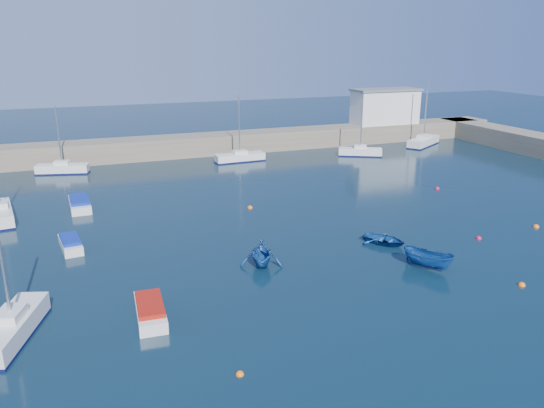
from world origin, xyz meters
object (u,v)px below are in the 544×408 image
object	(u,v)px
sailboat_6	(240,157)
motorboat_2	(80,203)
sailboat_3	(1,213)
sailboat_5	(62,168)
dinghy_center	(384,239)
dinghy_right	(428,259)
sailboat_7	(360,152)
sailboat_8	(423,141)
motorboat_1	(70,243)
motorboat_0	(150,310)
harbor_office	(385,107)
dinghy_left	(261,253)
sailboat_1	(12,327)

from	to	relation	value
sailboat_6	motorboat_2	xyz separation A→B (m)	(-19.83, -13.80, -0.10)
sailboat_3	sailboat_5	distance (m)	16.98
dinghy_center	dinghy_right	bearing A→B (deg)	-122.25
sailboat_7	sailboat_8	xyz separation A→B (m)	(12.44, 3.10, 0.05)
motorboat_1	dinghy_right	world-z (taller)	dinghy_right
sailboat_5	sailboat_6	xyz separation A→B (m)	(21.25, -1.24, -0.03)
dinghy_center	motorboat_0	bearing A→B (deg)	160.56
sailboat_7	sailboat_3	bearing A→B (deg)	134.59
motorboat_0	motorboat_2	world-z (taller)	motorboat_2
dinghy_center	motorboat_1	bearing A→B (deg)	126.83
sailboat_3	dinghy_right	world-z (taller)	sailboat_3
dinghy_right	motorboat_1	bearing A→B (deg)	121.09
sailboat_5	motorboat_1	distance (m)	25.36
sailboat_8	dinghy_right	bearing A→B (deg)	111.50
sailboat_6	dinghy_center	world-z (taller)	sailboat_6
sailboat_5	motorboat_0	world-z (taller)	sailboat_5
sailboat_8	motorboat_2	world-z (taller)	sailboat_8
motorboat_0	dinghy_right	xyz separation A→B (m)	(18.53, 0.01, 0.23)
sailboat_8	dinghy_right	size ratio (longest dim) A/B	2.76
motorboat_2	dinghy_center	world-z (taller)	motorboat_2
dinghy_right	harbor_office	bearing A→B (deg)	31.16
harbor_office	dinghy_left	size ratio (longest dim) A/B	2.96
harbor_office	sailboat_1	world-z (taller)	sailboat_1
harbor_office	motorboat_1	distance (m)	55.45
sailboat_6	motorboat_1	xyz separation A→B (m)	(-20.81, -24.12, -0.14)
sailboat_7	dinghy_left	xyz separation A→B (m)	(-24.75, -29.53, 0.31)
dinghy_right	dinghy_left	bearing A→B (deg)	126.26
sailboat_5	dinghy_center	bearing A→B (deg)	-130.90
sailboat_1	sailboat_5	size ratio (longest dim) A/B	1.04
motorboat_0	dinghy_left	bearing A→B (deg)	32.22
sailboat_8	sailboat_1	bearing A→B (deg)	92.50
sailboat_3	sailboat_7	distance (m)	44.19
sailboat_7	motorboat_0	size ratio (longest dim) A/B	1.75
motorboat_2	dinghy_left	bearing A→B (deg)	-60.64
sailboat_7	dinghy_left	distance (m)	38.53
sailboat_5	motorboat_2	xyz separation A→B (m)	(1.41, -15.04, -0.12)
motorboat_0	dinghy_left	xyz separation A→B (m)	(8.22, 4.54, 0.44)
harbor_office	sailboat_7	size ratio (longest dim) A/B	1.32
sailboat_7	sailboat_8	world-z (taller)	sailboat_8
harbor_office	sailboat_7	bearing A→B (deg)	-136.08
sailboat_1	dinghy_right	xyz separation A→B (m)	(25.48, -0.33, 0.04)
motorboat_2	dinghy_left	size ratio (longest dim) A/B	1.46
sailboat_6	motorboat_1	world-z (taller)	sailboat_6
sailboat_6	motorboat_2	world-z (taller)	sailboat_6
sailboat_8	motorboat_0	size ratio (longest dim) A/B	2.25
sailboat_5	sailboat_8	world-z (taller)	sailboat_8
sailboat_3	sailboat_6	size ratio (longest dim) A/B	1.00
sailboat_5	motorboat_1	size ratio (longest dim) A/B	2.01
motorboat_0	dinghy_left	world-z (taller)	dinghy_left
motorboat_2	sailboat_3	bearing A→B (deg)	-171.82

